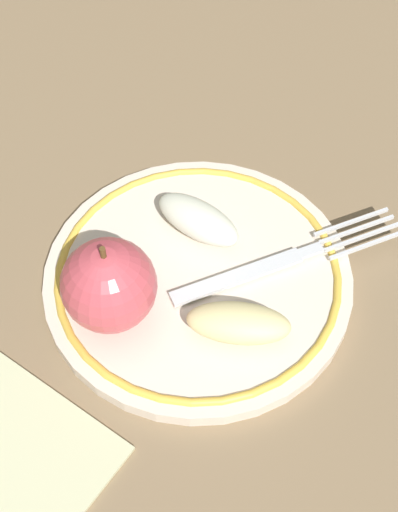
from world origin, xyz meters
name	(u,v)px	position (x,y,z in m)	size (l,w,h in m)	color
ground_plane	(209,275)	(0.00, 0.00, 0.00)	(2.00, 2.00, 0.00)	#836A4C
plate	(199,278)	(0.01, 0.00, 0.01)	(0.23, 0.23, 0.01)	beige
apple_red_whole	(109,285)	(0.08, -0.01, 0.05)	(0.07, 0.07, 0.07)	#C84954
apple_slice_front	(198,219)	(-0.02, -0.03, 0.03)	(0.07, 0.03, 0.02)	silver
apple_slice_back	(239,323)	(0.02, 0.06, 0.03)	(0.07, 0.03, 0.02)	beige
fork	(282,261)	(-0.04, 0.04, 0.02)	(0.18, 0.08, 0.00)	silver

